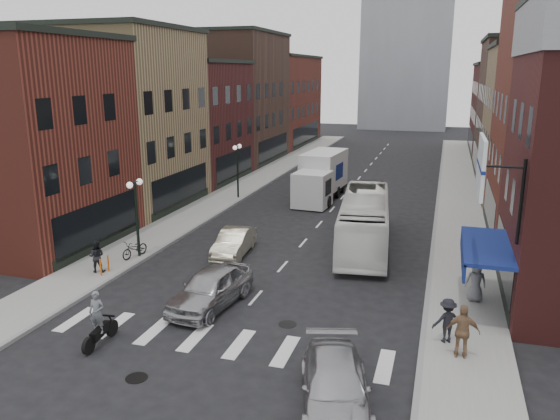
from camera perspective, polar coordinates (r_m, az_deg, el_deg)
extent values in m
plane|color=black|center=(22.67, -3.42, -10.11)|extent=(160.00, 160.00, 0.00)
cube|color=gray|center=(45.20, -3.85, 2.43)|extent=(3.00, 74.00, 0.15)
cube|color=gray|center=(42.37, 18.19, 0.92)|extent=(3.00, 74.00, 0.15)
cube|color=gray|center=(44.71, -2.05, 2.22)|extent=(0.20, 74.00, 0.16)
cube|color=gray|center=(42.37, 16.16, 0.97)|extent=(0.20, 74.00, 0.16)
cube|color=silver|center=(20.18, -6.46, -13.44)|extent=(12.00, 2.20, 0.01)
cube|color=maroon|center=(32.85, -26.09, 6.11)|extent=(10.00, 9.00, 11.00)
cube|color=black|center=(30.45, -18.38, -1.21)|extent=(0.08, 7.20, 2.20)
cube|color=black|center=(32.67, -27.21, 15.94)|extent=(10.30, 9.20, 0.30)
cube|color=#A18859|center=(40.23, -16.95, 8.91)|extent=(10.00, 10.00, 12.00)
cube|color=black|center=(38.34, -10.26, 2.40)|extent=(0.08, 8.00, 2.20)
cube|color=black|center=(40.18, -17.62, 17.66)|extent=(10.30, 10.20, 0.30)
cube|color=#4A1B1A|center=(48.91, -10.33, 8.97)|extent=(10.00, 10.00, 10.00)
cube|color=black|center=(47.29, -4.75, 4.82)|extent=(0.08, 8.00, 2.20)
cube|color=black|center=(48.72, -10.61, 15.01)|extent=(10.30, 10.20, 0.30)
cube|color=#492E24|center=(58.78, -5.43, 11.47)|extent=(10.00, 12.00, 13.00)
cube|color=black|center=(57.54, -0.69, 6.56)|extent=(0.08, 9.60, 2.20)
cube|color=black|center=(58.83, -5.59, 17.95)|extent=(10.30, 12.20, 0.30)
cube|color=maroon|center=(71.96, -1.11, 11.24)|extent=(10.00, 16.00, 11.00)
cube|color=black|center=(70.90, 2.77, 8.02)|extent=(0.08, 12.80, 2.20)
cube|color=black|center=(71.88, -1.13, 15.74)|extent=(10.30, 16.20, 0.30)
cube|color=black|center=(25.20, 22.39, -4.76)|extent=(0.08, 7.20, 2.20)
cube|color=black|center=(34.32, 21.08, 0.26)|extent=(0.08, 8.00, 2.20)
cube|color=#A18859|center=(44.17, 27.23, 7.73)|extent=(10.00, 10.00, 11.00)
cube|color=black|center=(44.09, 20.29, 3.28)|extent=(0.08, 8.00, 2.20)
cube|color=#492E24|center=(54.96, 25.38, 9.46)|extent=(10.00, 12.00, 12.00)
cube|color=black|center=(54.94, 19.74, 5.36)|extent=(0.08, 9.60, 2.20)
cube|color=black|center=(54.93, 26.09, 15.84)|extent=(10.30, 12.20, 0.30)
cube|color=#4A1B1A|center=(68.89, 23.72, 9.51)|extent=(10.00, 16.00, 10.00)
cube|color=black|center=(68.81, 19.29, 7.05)|extent=(0.08, 12.80, 2.20)
cube|color=black|center=(68.75, 24.16, 13.77)|extent=(10.30, 16.20, 0.30)
cube|color=navy|center=(22.89, 20.78, -3.59)|extent=(1.80, 5.00, 0.15)
cube|color=navy|center=(22.94, 18.58, -4.27)|extent=(0.10, 5.00, 0.70)
cylinder|color=black|center=(20.46, 23.89, 0.74)|extent=(0.12, 0.12, 3.00)
cylinder|color=black|center=(20.16, 22.26, 4.21)|extent=(1.40, 0.08, 0.08)
cube|color=silver|center=(20.10, 20.27, 4.36)|extent=(0.12, 3.00, 2.00)
cylinder|color=black|center=(28.53, -14.70, -1.13)|extent=(0.14, 0.14, 4.00)
cylinder|color=black|center=(28.08, -14.96, 2.81)|extent=(0.06, 0.90, 0.06)
sphere|color=white|center=(27.71, -15.44, 2.52)|extent=(0.32, 0.32, 0.32)
sphere|color=white|center=(28.46, -14.48, 2.89)|extent=(0.32, 0.32, 0.32)
cylinder|color=black|center=(40.78, -4.44, 3.87)|extent=(0.14, 0.14, 4.00)
cylinder|color=black|center=(40.46, -4.50, 6.66)|extent=(0.06, 0.90, 0.06)
sphere|color=white|center=(40.05, -4.73, 6.50)|extent=(0.32, 0.32, 0.32)
sphere|color=white|center=(40.88, -4.26, 6.67)|extent=(0.32, 0.32, 0.32)
cylinder|color=#D8590C|center=(26.69, -18.23, -5.73)|extent=(0.08, 0.08, 0.80)
cylinder|color=#D8590C|center=(27.15, -17.51, -5.33)|extent=(0.08, 0.08, 0.80)
cube|color=silver|center=(38.33, 3.38, 2.17)|extent=(2.53, 2.71, 2.44)
cube|color=black|center=(38.28, 3.39, 2.53)|extent=(2.48, 1.55, 1.07)
cube|color=silver|center=(41.73, 4.61, 4.17)|extent=(2.82, 5.24, 2.83)
cube|color=navy|center=(41.73, 4.61, 4.17)|extent=(2.62, 2.14, 1.17)
cube|color=black|center=(41.85, 4.50, 1.96)|extent=(2.63, 6.48, 0.34)
cylinder|color=black|center=(38.97, 1.83, 1.07)|extent=(0.27, 0.88, 0.88)
cylinder|color=black|center=(38.47, 5.05, 0.84)|extent=(0.27, 0.88, 0.88)
cylinder|color=black|center=(42.10, 3.01, 2.06)|extent=(0.27, 0.88, 0.88)
cylinder|color=black|center=(41.63, 6.01, 1.86)|extent=(0.27, 0.88, 0.88)
cylinder|color=black|center=(43.96, 3.63, 2.57)|extent=(0.27, 0.88, 0.88)
cylinder|color=black|center=(43.51, 6.51, 2.39)|extent=(0.27, 0.88, 0.88)
cylinder|color=black|center=(21.18, -17.15, -11.70)|extent=(0.13, 0.61, 0.61)
cylinder|color=black|center=(20.19, -19.38, -13.24)|extent=(0.13, 0.61, 0.61)
cube|color=black|center=(20.59, -18.28, -11.95)|extent=(0.38, 1.13, 0.32)
cube|color=black|center=(20.81, -17.55, -10.48)|extent=(0.51, 0.12, 0.06)
imported|color=slate|center=(20.21, -18.60, -10.11)|extent=(0.60, 0.44, 1.52)
imported|color=white|center=(30.00, 8.82, -1.13)|extent=(3.63, 10.74, 2.93)
imported|color=#A6A7AB|center=(22.59, -7.26, -8.08)|extent=(2.46, 4.92, 1.61)
imported|color=beige|center=(28.67, -4.84, -3.40)|extent=(1.74, 4.16, 1.34)
imported|color=#A6A6AB|center=(16.32, 5.79, -17.88)|extent=(3.09, 5.09, 1.38)
imported|color=black|center=(28.80, -14.93, -3.92)|extent=(0.95, 1.78, 0.89)
imported|color=black|center=(27.13, -18.63, -4.59)|extent=(0.86, 0.67, 1.55)
imported|color=black|center=(20.21, 17.07, -10.97)|extent=(1.16, 0.89, 1.60)
imported|color=#846143|center=(19.30, 18.57, -11.94)|extent=(1.10, 0.57, 1.85)
imported|color=slate|center=(23.93, 19.78, -7.03)|extent=(0.90, 0.66, 1.70)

